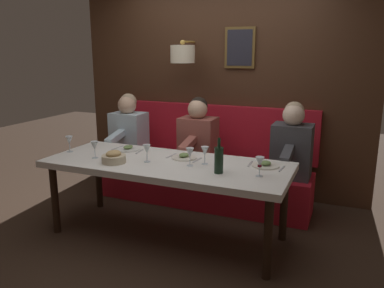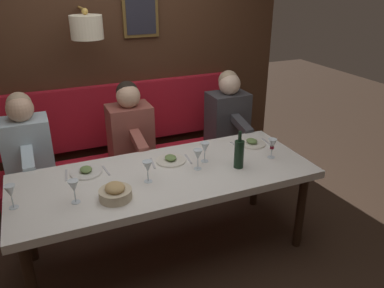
{
  "view_description": "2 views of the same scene",
  "coord_description": "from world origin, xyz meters",
  "px_view_note": "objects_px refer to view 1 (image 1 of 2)",
  "views": [
    {
      "loc": [
        -3.07,
        -1.55,
        1.74
      ],
      "look_at": [
        0.05,
        -0.24,
        0.92
      ],
      "focal_mm": 36.27,
      "sensor_mm": 36.0,
      "label": 1
    },
    {
      "loc": [
        -2.43,
        0.83,
        2.12
      ],
      "look_at": [
        0.05,
        -0.24,
        0.92
      ],
      "focal_mm": 35.83,
      "sensor_mm": 36.0,
      "label": 2
    }
  ],
  "objects_px": {
    "wine_glass_3": "(205,152)",
    "wine_bottle": "(219,160)",
    "diner_near": "(198,135)",
    "dining_table": "(167,169)",
    "wine_glass_4": "(147,150)",
    "bread_bowl": "(114,157)",
    "diner_nearest": "(292,143)",
    "wine_glass_1": "(95,146)",
    "wine_glass_2": "(260,163)",
    "wine_glass_0": "(190,153)",
    "diner_middle": "(129,129)",
    "wine_glass_5": "(69,141)"
  },
  "relations": [
    {
      "from": "dining_table",
      "to": "diner_nearest",
      "type": "bearing_deg",
      "value": -48.54
    },
    {
      "from": "wine_glass_2",
      "to": "wine_glass_3",
      "type": "distance_m",
      "value": 0.55
    },
    {
      "from": "diner_nearest",
      "to": "wine_glass_1",
      "type": "distance_m",
      "value": 1.97
    },
    {
      "from": "diner_middle",
      "to": "bread_bowl",
      "type": "height_order",
      "value": "diner_middle"
    },
    {
      "from": "wine_glass_4",
      "to": "bread_bowl",
      "type": "bearing_deg",
      "value": 117.1
    },
    {
      "from": "dining_table",
      "to": "bread_bowl",
      "type": "xyz_separation_m",
      "value": [
        -0.21,
        0.43,
        0.11
      ]
    },
    {
      "from": "wine_glass_0",
      "to": "wine_bottle",
      "type": "height_order",
      "value": "wine_bottle"
    },
    {
      "from": "dining_table",
      "to": "wine_glass_3",
      "type": "xyz_separation_m",
      "value": [
        0.07,
        -0.35,
        0.18
      ]
    },
    {
      "from": "wine_glass_1",
      "to": "wine_glass_2",
      "type": "distance_m",
      "value": 1.57
    },
    {
      "from": "wine_glass_3",
      "to": "wine_glass_5",
      "type": "relative_size",
      "value": 1.0
    },
    {
      "from": "wine_glass_3",
      "to": "wine_glass_4",
      "type": "bearing_deg",
      "value": 104.8
    },
    {
      "from": "dining_table",
      "to": "wine_glass_5",
      "type": "distance_m",
      "value": 1.08
    },
    {
      "from": "wine_glass_1",
      "to": "wine_bottle",
      "type": "bearing_deg",
      "value": -89.16
    },
    {
      "from": "diner_near",
      "to": "wine_bottle",
      "type": "height_order",
      "value": "diner_near"
    },
    {
      "from": "diner_near",
      "to": "wine_glass_2",
      "type": "bearing_deg",
      "value": -136.09
    },
    {
      "from": "diner_near",
      "to": "wine_bottle",
      "type": "xyz_separation_m",
      "value": [
        -1.01,
        -0.6,
        0.04
      ]
    },
    {
      "from": "wine_glass_2",
      "to": "wine_glass_0",
      "type": "bearing_deg",
      "value": 85.29
    },
    {
      "from": "wine_glass_1",
      "to": "diner_near",
      "type": "bearing_deg",
      "value": -31.99
    },
    {
      "from": "diner_nearest",
      "to": "bread_bowl",
      "type": "xyz_separation_m",
      "value": [
        -1.09,
        1.43,
        -0.03
      ]
    },
    {
      "from": "wine_glass_3",
      "to": "wine_glass_2",
      "type": "bearing_deg",
      "value": -105.68
    },
    {
      "from": "wine_glass_2",
      "to": "wine_glass_3",
      "type": "height_order",
      "value": "same"
    },
    {
      "from": "wine_glass_5",
      "to": "diner_middle",
      "type": "bearing_deg",
      "value": -6.76
    },
    {
      "from": "diner_middle",
      "to": "wine_glass_3",
      "type": "distance_m",
      "value": 1.54
    },
    {
      "from": "wine_glass_0",
      "to": "wine_glass_1",
      "type": "xyz_separation_m",
      "value": [
        -0.12,
        0.93,
        0.0
      ]
    },
    {
      "from": "wine_glass_1",
      "to": "wine_glass_2",
      "type": "bearing_deg",
      "value": -87.69
    },
    {
      "from": "wine_glass_2",
      "to": "bread_bowl",
      "type": "relative_size",
      "value": 0.75
    },
    {
      "from": "diner_near",
      "to": "wine_glass_2",
      "type": "xyz_separation_m",
      "value": [
        -0.97,
        -0.93,
        0.04
      ]
    },
    {
      "from": "diner_near",
      "to": "diner_nearest",
      "type": "bearing_deg",
      "value": -90.0
    },
    {
      "from": "wine_glass_0",
      "to": "dining_table",
      "type": "bearing_deg",
      "value": 82.91
    },
    {
      "from": "diner_near",
      "to": "wine_glass_3",
      "type": "relative_size",
      "value": 4.82
    },
    {
      "from": "wine_glass_2",
      "to": "diner_near",
      "type": "bearing_deg",
      "value": 43.91
    },
    {
      "from": "wine_glass_3",
      "to": "wine_bottle",
      "type": "height_order",
      "value": "wine_bottle"
    },
    {
      "from": "diner_nearest",
      "to": "wine_glass_3",
      "type": "height_order",
      "value": "diner_nearest"
    },
    {
      "from": "diner_middle",
      "to": "wine_glass_1",
      "type": "bearing_deg",
      "value": -165.47
    },
    {
      "from": "diner_middle",
      "to": "wine_glass_3",
      "type": "bearing_deg",
      "value": -122.0
    },
    {
      "from": "diner_nearest",
      "to": "bread_bowl",
      "type": "relative_size",
      "value": 3.6
    },
    {
      "from": "bread_bowl",
      "to": "wine_glass_1",
      "type": "bearing_deg",
      "value": 76.42
    },
    {
      "from": "dining_table",
      "to": "wine_glass_0",
      "type": "bearing_deg",
      "value": -97.09
    },
    {
      "from": "wine_glass_2",
      "to": "wine_bottle",
      "type": "xyz_separation_m",
      "value": [
        -0.05,
        0.33,
        0.0
      ]
    },
    {
      "from": "dining_table",
      "to": "wine_glass_4",
      "type": "bearing_deg",
      "value": 113.34
    },
    {
      "from": "diner_near",
      "to": "wine_glass_0",
      "type": "xyz_separation_m",
      "value": [
        -0.91,
        -0.29,
        0.04
      ]
    },
    {
      "from": "diner_nearest",
      "to": "bread_bowl",
      "type": "bearing_deg",
      "value": 127.31
    },
    {
      "from": "wine_glass_1",
      "to": "diner_nearest",
      "type": "bearing_deg",
      "value": -58.57
    },
    {
      "from": "wine_glass_5",
      "to": "bread_bowl",
      "type": "xyz_separation_m",
      "value": [
        -0.15,
        -0.63,
        -0.07
      ]
    },
    {
      "from": "dining_table",
      "to": "wine_glass_4",
      "type": "distance_m",
      "value": 0.25
    },
    {
      "from": "wine_glass_1",
      "to": "wine_bottle",
      "type": "relative_size",
      "value": 0.55
    },
    {
      "from": "wine_glass_0",
      "to": "wine_glass_3",
      "type": "xyz_separation_m",
      "value": [
        0.1,
        -0.1,
        0.0
      ]
    },
    {
      "from": "diner_nearest",
      "to": "wine_glass_0",
      "type": "xyz_separation_m",
      "value": [
        -0.91,
        0.75,
        0.04
      ]
    },
    {
      "from": "wine_glass_2",
      "to": "wine_glass_5",
      "type": "distance_m",
      "value": 1.95
    },
    {
      "from": "dining_table",
      "to": "diner_near",
      "type": "height_order",
      "value": "diner_near"
    }
  ]
}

